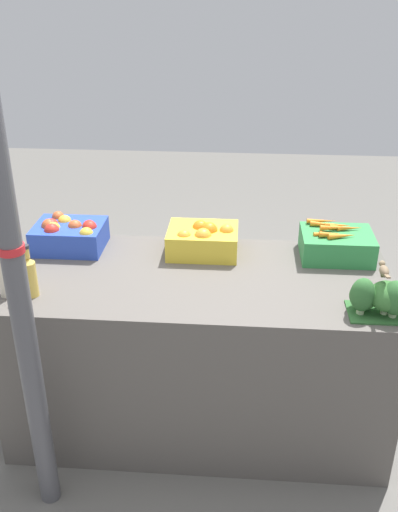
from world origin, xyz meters
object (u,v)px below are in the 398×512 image
(broccoli_pile, at_px, (379,297))
(sparrow_bird, at_px, (384,270))
(orange_crate, at_px, (203,239))
(juice_bottle_cloudy, at_px, (5,270))
(carrot_crate, at_px, (336,244))
(apple_crate, at_px, (68,234))
(juice_bottle_golden, at_px, (29,275))
(support_pole, at_px, (15,276))

(broccoli_pile, distance_m, sparrow_bird, 0.12)
(orange_crate, relative_size, juice_bottle_cloudy, 1.21)
(broccoli_pile, bearing_deg, sparrow_bird, 73.00)
(carrot_crate, bearing_deg, broccoli_pile, -79.61)
(apple_crate, height_order, juice_bottle_golden, juice_bottle_golden)
(sparrow_bird, bearing_deg, apple_crate, 69.75)
(apple_crate, height_order, orange_crate, orange_crate)
(juice_bottle_golden, bearing_deg, orange_crate, 34.02)
(juice_bottle_cloudy, bearing_deg, apple_crate, 74.43)
(apple_crate, distance_m, juice_bottle_cloudy, 0.51)
(carrot_crate, distance_m, juice_bottle_golden, 1.47)
(support_pole, distance_m, orange_crate, 1.06)
(juice_bottle_cloudy, bearing_deg, orange_crate, 30.47)
(broccoli_pile, relative_size, sparrow_bird, 1.77)
(support_pole, bearing_deg, orange_crate, 52.65)
(apple_crate, bearing_deg, juice_bottle_cloudy, -105.57)
(support_pole, xyz_separation_m, orange_crate, (0.63, 0.83, -0.21))
(juice_bottle_cloudy, bearing_deg, carrot_crate, 18.30)
(juice_bottle_cloudy, distance_m, juice_bottle_golden, 0.11)
(orange_crate, distance_m, broccoli_pile, 0.93)
(support_pole, height_order, juice_bottle_golden, support_pole)
(orange_crate, height_order, sparrow_bird, sparrow_bird)
(carrot_crate, bearing_deg, support_pole, -147.25)
(orange_crate, distance_m, juice_bottle_golden, 0.87)
(juice_bottle_cloudy, xyz_separation_m, sparrow_bird, (1.60, -0.02, 0.07))
(apple_crate, xyz_separation_m, juice_bottle_golden, (-0.03, -0.49, 0.02))
(support_pole, distance_m, sparrow_bird, 1.44)
(orange_crate, bearing_deg, juice_bottle_cloudy, -149.53)
(orange_crate, distance_m, juice_bottle_cloudy, 0.96)
(support_pole, bearing_deg, apple_crate, 94.29)
(support_pole, relative_size, sparrow_bird, 16.75)
(support_pole, height_order, juice_bottle_cloudy, support_pole)
(sparrow_bird, bearing_deg, carrot_crate, 10.63)
(broccoli_pile, height_order, juice_bottle_cloudy, juice_bottle_cloudy)
(carrot_crate, distance_m, broccoli_pile, 0.55)
(broccoli_pile, xyz_separation_m, juice_bottle_cloudy, (-1.59, 0.05, 0.04))
(apple_crate, xyz_separation_m, carrot_crate, (1.36, 0.01, -0.01))
(orange_crate, height_order, juice_bottle_cloudy, juice_bottle_cloudy)
(broccoli_pile, bearing_deg, orange_crate, 145.03)
(support_pole, distance_m, apple_crate, 0.86)
(juice_bottle_cloudy, height_order, juice_bottle_golden, juice_bottle_cloudy)
(apple_crate, distance_m, carrot_crate, 1.36)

